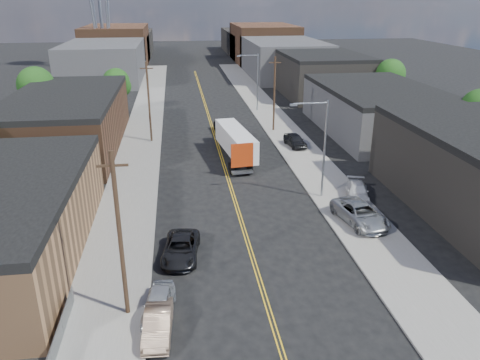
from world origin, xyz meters
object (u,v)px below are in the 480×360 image
object	(u,v)px
car_left_c	(181,248)
car_right_lot_b	(357,191)
car_left_a	(159,304)
car_right_lot_a	(360,214)
car_ahead_truck	(225,127)
car_right_lot_c	(295,140)
semi_truck	(234,139)
car_left_b	(158,324)

from	to	relation	value
car_left_c	car_right_lot_b	world-z (taller)	car_right_lot_b
car_left_a	car_left_c	xyz separation A→B (m)	(1.40, 6.19, 0.03)
car_right_lot_a	car_ahead_truck	size ratio (longest dim) A/B	1.02
car_right_lot_a	car_right_lot_c	xyz separation A→B (m)	(-0.13, 21.03, -0.06)
car_left_c	semi_truck	bearing A→B (deg)	80.61
semi_truck	car_left_b	distance (m)	30.95
semi_truck	car_right_lot_b	xyz separation A→B (m)	(9.50, -13.89, -1.19)
car_left_c	car_right_lot_b	bearing A→B (deg)	33.71
car_left_c	car_right_lot_a	xyz separation A→B (m)	(14.41, 3.22, 0.25)
semi_truck	car_right_lot_b	distance (m)	16.87
car_left_a	car_right_lot_c	size ratio (longest dim) A/B	0.91
semi_truck	car_left_b	bearing A→B (deg)	-112.00
car_ahead_truck	car_left_b	bearing A→B (deg)	-103.80
car_left_b	car_left_c	xyz separation A→B (m)	(1.40, 8.00, 0.04)
car_right_lot_a	car_right_lot_c	size ratio (longest dim) A/B	1.32
car_right_lot_c	car_ahead_truck	world-z (taller)	car_right_lot_c
car_left_b	car_left_c	bearing A→B (deg)	83.27
car_left_c	car_right_lot_c	distance (m)	28.14
semi_truck	car_left_b	size ratio (longest dim) A/B	3.33
car_left_a	car_right_lot_b	world-z (taller)	car_right_lot_b
car_left_c	car_right_lot_c	world-z (taller)	car_right_lot_c
semi_truck	car_right_lot_a	size ratio (longest dim) A/B	2.34
car_left_b	car_right_lot_b	xyz separation A→B (m)	(17.40, 16.00, 0.14)
semi_truck	car_left_b	world-z (taller)	semi_truck
car_left_a	car_left_c	size ratio (longest dim) A/B	0.79
car_left_c	car_ahead_truck	bearing A→B (deg)	85.48
car_right_lot_b	car_left_a	bearing A→B (deg)	-124.62
semi_truck	car_left_a	size ratio (longest dim) A/B	3.38
car_left_a	car_right_lot_a	size ratio (longest dim) A/B	0.69
car_left_a	car_right_lot_b	distance (m)	22.45
semi_truck	car_left_a	world-z (taller)	semi_truck
car_left_b	car_right_lot_a	xyz separation A→B (m)	(15.81, 11.22, 0.29)
car_left_b	car_right_lot_a	world-z (taller)	car_right_lot_a
car_left_a	car_ahead_truck	xyz separation A→B (m)	(7.94, 37.86, 0.11)
car_right_lot_a	car_left_a	bearing A→B (deg)	-160.30
car_left_a	car_left_b	size ratio (longest dim) A/B	0.98
car_left_a	car_ahead_truck	world-z (taller)	car_ahead_truck
car_left_b	car_right_lot_a	distance (m)	19.39
car_right_lot_a	car_right_lot_b	bearing A→B (deg)	60.55
semi_truck	car_left_c	world-z (taller)	semi_truck
car_right_lot_a	car_right_lot_c	distance (m)	21.03
car_left_b	semi_truck	bearing A→B (deg)	78.39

